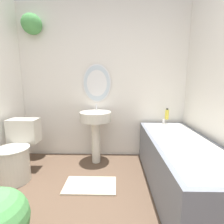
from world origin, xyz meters
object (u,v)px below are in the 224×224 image
shampoo_bottle (167,114)px  bathtub (181,164)px  toilet (17,153)px  pedestal_sink (96,124)px

shampoo_bottle → bathtub: bearing=-93.6°
shampoo_bottle → toilet: bearing=-164.5°
pedestal_sink → shampoo_bottle: pedestal_sink is taller
bathtub → shampoo_bottle: bearing=86.4°
bathtub → toilet: bearing=174.6°
pedestal_sink → bathtub: (1.04, -0.62, -0.31)m
toilet → pedestal_sink: bearing=24.8°
toilet → pedestal_sink: (0.95, 0.44, 0.28)m
shampoo_bottle → pedestal_sink: bearing=-173.3°
pedestal_sink → bathtub: bearing=-31.0°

